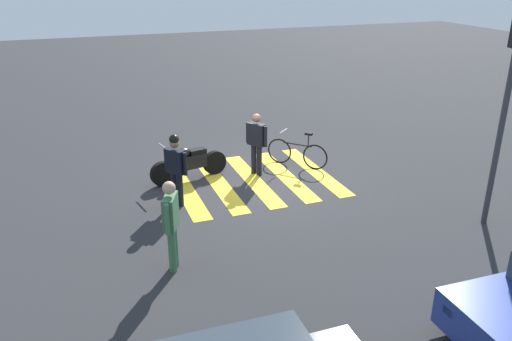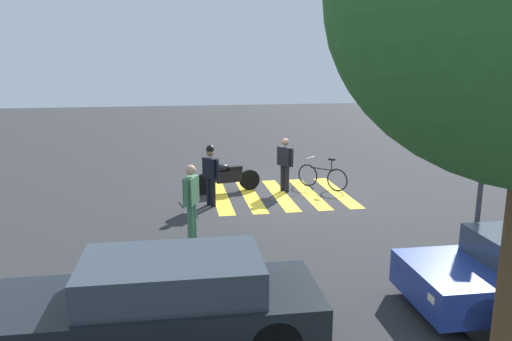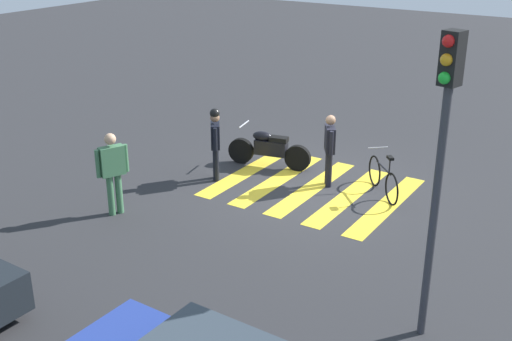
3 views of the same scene
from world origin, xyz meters
name	(u,v)px [view 1 (image 1 of 3)]	position (x,y,z in m)	size (l,w,h in m)	color
ground_plane	(253,180)	(0.00, 0.00, 0.00)	(60.00, 60.00, 0.00)	#2B2B2D
police_motorcycle	(189,163)	(1.53, -0.60, 0.46)	(2.10, 0.73, 1.04)	black
leaning_bicycle	(297,153)	(-1.48, -0.49, 0.39)	(1.23, 1.34, 1.02)	black
officer_on_foot	(256,140)	(-0.22, -0.34, 0.95)	(0.43, 0.58, 1.67)	black
officer_by_motorcycle	(176,165)	(2.15, 0.77, 0.99)	(0.44, 0.54, 1.73)	black
pedestrian_bystander	(171,220)	(2.79, 3.41, 1.01)	(0.38, 0.65, 1.75)	#3F724C
crosswalk_stripes	(253,180)	(0.00, 0.00, 0.00)	(4.05, 3.58, 0.01)	yellow
traffic_light_pole	(509,88)	(-3.93, 3.97, 2.97)	(0.29, 0.35, 4.45)	#38383D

